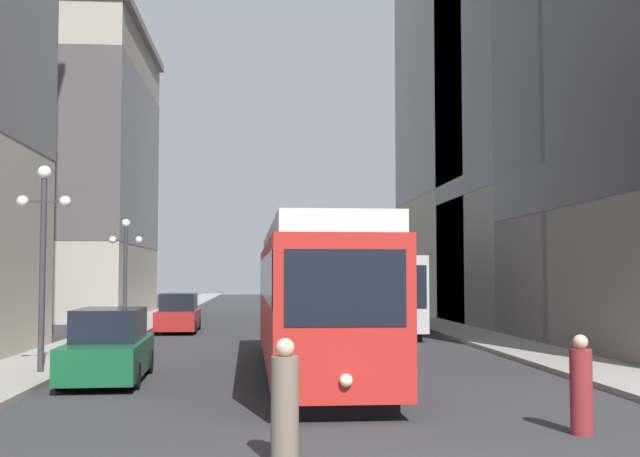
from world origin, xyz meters
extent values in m
cube|color=gray|center=(-7.79, 40.00, 0.07)|extent=(2.57, 120.00, 0.15)
cube|color=gray|center=(7.79, 40.00, 0.07)|extent=(2.57, 120.00, 0.15)
cube|color=black|center=(0.02, 12.22, 0.17)|extent=(2.40, 13.81, 0.35)
cube|color=red|center=(0.02, 12.22, 1.90)|extent=(2.81, 15.01, 3.10)
cube|color=black|center=(0.02, 12.22, 2.60)|extent=(2.83, 14.41, 1.08)
cube|color=silver|center=(0.02, 12.22, 3.67)|extent=(2.59, 14.71, 0.44)
cube|color=black|center=(0.13, 4.75, 2.44)|extent=(2.21, 0.11, 1.40)
sphere|color=#F2EACC|center=(0.13, 4.68, 0.80)|extent=(0.24, 0.24, 0.24)
cube|color=black|center=(3.98, 26.99, 0.17)|extent=(2.22, 10.33, 0.35)
cube|color=#B7B7BA|center=(3.98, 26.99, 1.90)|extent=(2.61, 11.23, 3.10)
cube|color=black|center=(3.98, 26.99, 2.44)|extent=(2.64, 10.78, 1.30)
cube|color=black|center=(4.00, 21.40, 2.21)|extent=(2.30, 0.09, 1.71)
cylinder|color=black|center=(-6.00, 9.44, 0.32)|extent=(0.20, 0.65, 0.64)
cylinder|color=black|center=(-6.12, 12.48, 0.32)|extent=(0.20, 0.65, 0.64)
cylinder|color=black|center=(-4.30, 9.50, 0.32)|extent=(0.20, 0.65, 0.64)
cylinder|color=black|center=(-4.41, 12.55, 0.32)|extent=(0.20, 0.65, 0.64)
cube|color=#14512D|center=(-5.21, 10.99, 0.60)|extent=(1.98, 4.98, 0.84)
cube|color=black|center=(-5.21, 11.11, 1.42)|extent=(1.69, 2.76, 0.80)
cylinder|color=black|center=(-6.04, 26.66, 0.32)|extent=(0.19, 0.64, 0.64)
cylinder|color=black|center=(-6.09, 29.70, 0.32)|extent=(0.19, 0.64, 0.64)
cylinder|color=black|center=(-4.33, 26.69, 0.32)|extent=(0.19, 0.64, 0.64)
cylinder|color=black|center=(-4.38, 29.73, 0.32)|extent=(0.19, 0.64, 0.64)
cube|color=maroon|center=(-5.21, 28.19, 0.60)|extent=(1.87, 4.93, 0.84)
cube|color=black|center=(-5.21, 28.32, 1.42)|extent=(1.62, 2.72, 0.80)
cylinder|color=#6B5B4C|center=(-1.05, 1.86, 0.76)|extent=(0.40, 0.40, 1.52)
sphere|color=tan|center=(-1.05, 1.86, 1.64)|extent=(0.27, 0.27, 0.27)
cylinder|color=maroon|center=(3.99, 3.61, 0.71)|extent=(0.37, 0.37, 1.43)
sphere|color=tan|center=(3.99, 3.61, 1.54)|extent=(0.26, 0.26, 0.26)
cylinder|color=#333338|center=(-7.11, 11.84, 2.69)|extent=(0.16, 0.16, 5.07)
sphere|color=white|center=(-7.11, 11.84, 5.38)|extent=(0.36, 0.36, 0.36)
sphere|color=white|center=(-7.66, 11.84, 4.61)|extent=(0.31, 0.31, 0.31)
sphere|color=white|center=(-6.56, 11.84, 4.61)|extent=(0.31, 0.31, 0.31)
cube|color=#333338|center=(-7.11, 11.84, 4.61)|extent=(1.10, 0.06, 0.06)
cylinder|color=#333338|center=(-7.11, 24.70, 2.43)|extent=(0.16, 0.16, 4.56)
sphere|color=white|center=(-7.11, 24.70, 4.88)|extent=(0.36, 0.36, 0.36)
sphere|color=white|center=(-7.66, 24.70, 4.17)|extent=(0.31, 0.31, 0.31)
sphere|color=white|center=(-6.56, 24.70, 4.17)|extent=(0.31, 0.31, 0.31)
cube|color=#333338|center=(-7.11, 24.70, 4.17)|extent=(1.10, 0.06, 0.06)
cube|color=#A89E8E|center=(-16.75, 42.48, 9.06)|extent=(15.34, 16.22, 18.12)
cube|color=#544F4E|center=(-16.75, 42.48, 9.97)|extent=(15.38, 16.26, 10.87)
cube|color=gray|center=(-16.75, 42.48, 18.37)|extent=(15.94, 16.82, 0.50)
cube|color=#B2A893|center=(16.41, 40.74, 15.71)|extent=(14.66, 20.25, 31.42)
cube|color=#595451|center=(16.41, 40.74, 17.28)|extent=(14.70, 20.29, 18.85)
cube|color=gray|center=(15.45, 27.88, 13.62)|extent=(12.74, 18.18, 27.25)
cube|color=#423F43|center=(15.45, 27.88, 14.99)|extent=(12.78, 18.22, 16.35)
camera|label=1|loc=(-1.41, -9.44, 2.67)|focal=44.42mm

